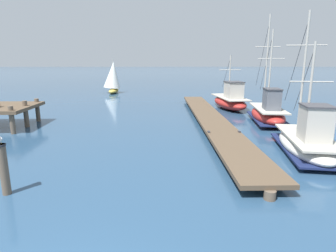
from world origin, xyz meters
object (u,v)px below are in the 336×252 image
Objects in this scene: mooring_piling at (4,168)px; perched_seagull at (0,139)px; fishing_boat_2 at (308,141)px; fishing_boat_0 at (268,112)px; fishing_boat_1 at (230,100)px; distant_sailboat at (113,77)px.

perched_seagull reaches higher than mooring_piling.
fishing_boat_2 is at bearing 17.69° from perched_seagull.
perched_seagull is at bearing -139.60° from fishing_boat_0.
mooring_piling is at bearing -124.16° from fishing_boat_1.
mooring_piling is (-11.33, -3.62, 0.22)m from fishing_boat_2.
fishing_boat_1 is 3.58× the size of mooring_piling.
fishing_boat_0 is at bearing 84.16° from fishing_boat_2.
mooring_piling is at bearing -162.28° from fishing_boat_2.
fishing_boat_0 reaches higher than distant_sailboat.
fishing_boat_0 reaches higher than fishing_boat_2.
fishing_boat_1 is at bearing -46.17° from distant_sailboat.
perched_seagull is at bearing -87.28° from distant_sailboat.
fishing_boat_0 is at bearing 40.42° from mooring_piling.
perched_seagull is (-0.00, 0.01, 0.93)m from mooring_piling.
fishing_boat_2 is 1.58× the size of distant_sailboat.
fishing_boat_0 is 15.77m from mooring_piling.
fishing_boat_1 is 17.64m from distant_sailboat.
fishing_boat_2 is 11.89m from mooring_piling.
fishing_boat_1 is 0.83× the size of fishing_boat_2.
perched_seagull is at bearing -162.31° from fishing_boat_2.
fishing_boat_1 reaches higher than mooring_piling.
mooring_piling is at bearing -60.09° from perched_seagull.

